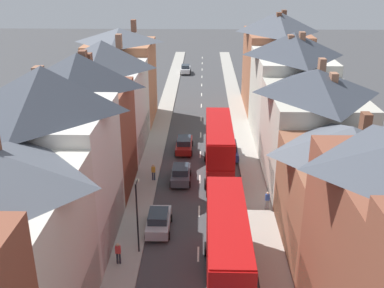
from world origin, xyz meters
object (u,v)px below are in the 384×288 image
Objects in this scene: car_parked_right_a at (184,144)px; pedestrian_mid_left at (267,199)px; double_decker_bus_lead at (227,249)px; pedestrian_mid_right at (153,171)px; pedestrian_near_right at (118,252)px; double_decker_bus_mid_street at (219,148)px; car_near_silver at (181,174)px; car_mid_white at (229,149)px; car_far_grey at (159,221)px; street_lamp at (137,213)px; car_parked_left_a at (186,69)px.

car_parked_right_a is 14.73m from pedestrian_mid_left.
pedestrian_mid_right is (-6.18, 14.82, -1.78)m from double_decker_bus_lead.
pedestrian_near_right is at bearing 164.44° from double_decker_bus_lead.
car_near_silver is (-3.59, -1.58, -1.98)m from double_decker_bus_mid_street.
car_parked_right_a is 1.01× the size of car_mid_white.
car_mid_white is 15.76m from car_far_grey.
car_near_silver is at bearing 145.35° from pedestrian_mid_left.
car_far_grey is 2.48× the size of pedestrian_near_right.
street_lamp is (-2.45, -18.78, 2.43)m from car_parked_right_a.
double_decker_bus_mid_street is at bearing 23.81° from car_near_silver.
street_lamp reaches higher than car_mid_white.
car_near_silver is 11.77m from street_lamp.
pedestrian_mid_left is (3.89, -6.76, -1.78)m from double_decker_bus_mid_street.
pedestrian_near_right is (-3.65, -12.82, 0.20)m from car_near_silver.
car_parked_left_a is 45.12m from pedestrian_mid_right.
car_far_grey is at bearing -81.32° from pedestrian_mid_right.
pedestrian_mid_right is (-7.49, -6.06, 0.20)m from car_mid_white.
pedestrian_near_right reaches higher than car_parked_left_a.
car_parked_right_a is (-3.59, 22.35, -2.00)m from double_decker_bus_lead.
car_far_grey is (0.00, -53.53, -0.00)m from car_parked_left_a.
car_parked_right_a is 19.09m from street_lamp.
street_lamp reaches higher than double_decker_bus_lead.
car_mid_white is at bearing 66.84° from car_far_grey.
car_near_silver is 0.87× the size of car_parked_right_a.
pedestrian_mid_left is at bearing -80.09° from car_parked_left_a.
car_parked_left_a is (-4.89, 43.51, -1.97)m from double_decker_bus_mid_street.
car_far_grey is at bearing -90.00° from car_parked_left_a.
double_decker_bus_lead is 6.71× the size of pedestrian_near_right.
car_mid_white is 20.72m from pedestrian_near_right.
car_mid_white is (6.20, -39.04, -0.01)m from car_parked_left_a.
car_near_silver is at bearing 74.12° from pedestrian_near_right.
pedestrian_near_right is at bearing -127.46° from street_lamp.
double_decker_bus_lead is 8.29m from car_far_grey.
double_decker_bus_mid_street reaches higher than car_parked_left_a.
car_mid_white is at bearing 86.41° from double_decker_bus_lead.
street_lamp reaches higher than car_near_silver.
pedestrian_mid_left is at bearing -27.15° from pedestrian_mid_right.
car_far_grey is 4.97m from pedestrian_near_right.
car_mid_white reaches higher than car_near_silver.
car_near_silver is 7.52m from car_parked_right_a.
car_near_silver is 45.11m from car_parked_left_a.
double_decker_bus_mid_street is at bearing 63.32° from pedestrian_near_right.
double_decker_bus_lead is at bearing -67.37° from pedestrian_mid_right.
car_mid_white is (4.90, 6.05, 0.01)m from car_near_silver.
pedestrian_mid_left is 11.31m from pedestrian_mid_right.
car_parked_left_a is 56.41m from street_lamp.
car_mid_white is 2.83× the size of pedestrian_near_right.
double_decker_bus_lead is 22.73m from car_parked_right_a.
car_parked_left_a is at bearing 87.68° from pedestrian_near_right.
double_decker_bus_mid_street is 2.36× the size of car_parked_right_a.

